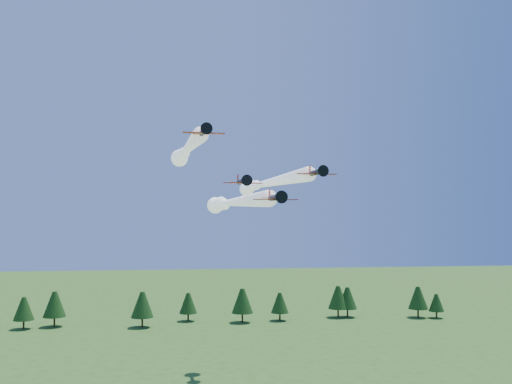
{
  "coord_description": "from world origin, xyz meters",
  "views": [
    {
      "loc": [
        -10.84,
        -88.47,
        36.79
      ],
      "look_at": [
        0.17,
        0.0,
        40.36
      ],
      "focal_mm": 40.0,
      "sensor_mm": 36.0,
      "label": 1
    }
  ],
  "objects": [
    {
      "name": "plane_left",
      "position": [
        -10.65,
        22.43,
        49.39
      ],
      "size": [
        9.03,
        44.04,
        3.7
      ],
      "rotation": [
        0.0,
        0.0,
        0.1
      ],
      "color": "black",
      "rests_on": "ground"
    },
    {
      "name": "plane_slot",
      "position": [
        -1.29,
        7.37,
        42.43
      ],
      "size": [
        6.77,
        7.37,
        2.37
      ],
      "rotation": [
        0.0,
        0.0,
        0.13
      ],
      "color": "black",
      "rests_on": "ground"
    },
    {
      "name": "treeline",
      "position": [
        -1.55,
        107.35,
        6.91
      ],
      "size": [
        172.34,
        16.97,
        11.54
      ],
      "color": "#382314",
      "rests_on": "ground"
    },
    {
      "name": "plane_right",
      "position": [
        6.71,
        34.94,
        43.65
      ],
      "size": [
        10.92,
        60.35,
        3.7
      ],
      "rotation": [
        0.0,
        0.0,
        0.1
      ],
      "color": "black",
      "rests_on": "ground"
    },
    {
      "name": "plane_lead",
      "position": [
        -1.6,
        21.56,
        39.21
      ],
      "size": [
        10.62,
        54.65,
        3.7
      ],
      "rotation": [
        0.0,
        0.0,
        0.11
      ],
      "color": "black",
      "rests_on": "ground"
    }
  ]
}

